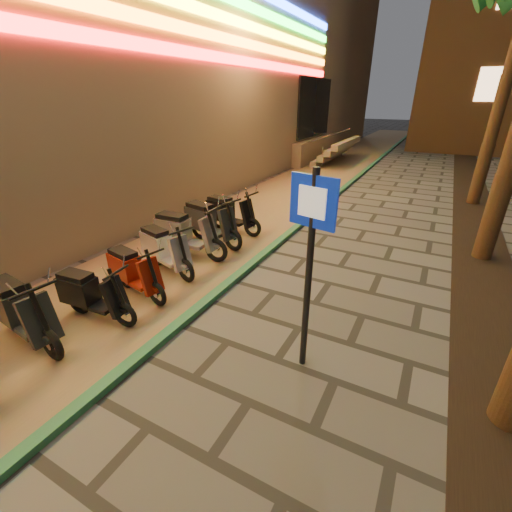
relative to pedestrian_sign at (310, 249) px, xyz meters
The scene contains 12 objects.
ground 2.76m from the pedestrian_sign, 123.12° to the right, with size 120.00×120.00×0.00m, color #474442.
parking_strip 9.21m from the pedestrian_sign, 114.62° to the left, with size 3.40×60.00×0.01m, color #8C7251.
green_curb 8.64m from the pedestrian_sign, 104.11° to the left, with size 0.18×60.00×0.10m, color #296D45.
planting_strip 4.40m from the pedestrian_sign, 52.86° to the left, with size 1.20×40.00×0.02m, color black.
pedestrian_sign is the anchor object (origin of this frame).
scooter_5 4.38m from the pedestrian_sign, 159.35° to the right, with size 1.69×0.64×1.19m.
scooter_6 3.80m from the pedestrian_sign, behind, with size 1.47×0.54×1.04m.
scooter_7 3.74m from the pedestrian_sign, behind, with size 1.51×0.66×1.06m.
scooter_8 4.06m from the pedestrian_sign, 160.31° to the left, with size 1.61×0.81×1.14m.
scooter_9 4.44m from the pedestrian_sign, 150.70° to the left, with size 1.81×0.63×1.27m.
scooter_10 4.92m from the pedestrian_sign, 140.74° to the left, with size 1.80×0.81×1.26m.
scooter_11 5.53m from the pedestrian_sign, 133.13° to the left, with size 1.70×0.62×1.19m.
Camera 1 is at (2.34, -1.81, 3.41)m, focal length 24.00 mm.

